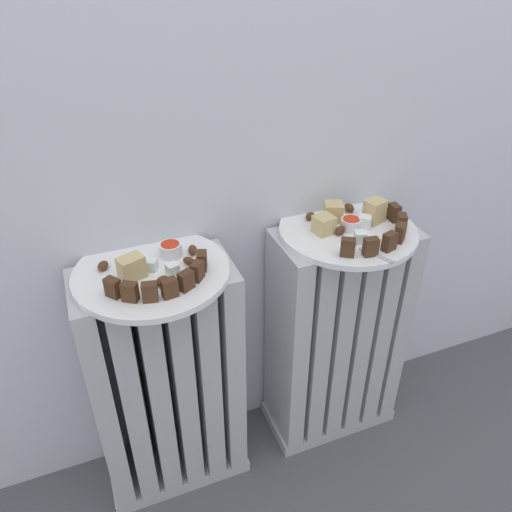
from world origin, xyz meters
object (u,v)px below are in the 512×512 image
Objects in this scene: fork at (365,250)px; plate_right at (348,231)px; radiator_left at (167,385)px; jam_bowl_left at (171,249)px; jam_bowl_right at (351,223)px; plate_left at (152,272)px; radiator_right at (335,337)px.

plate_right is at bearing 80.10° from fork.
radiator_left is 5.58× the size of fork.
radiator_left is at bearing 167.19° from fork.
fork reaches higher than plate_right.
jam_bowl_right is (0.37, -0.04, -0.00)m from jam_bowl_left.
radiator_left is 1.98× the size of plate_left.
plate_right is at bearing 134.49° from jam_bowl_right.
fork is (0.35, -0.12, -0.01)m from jam_bowl_left.
jam_bowl_right is at bearing 77.42° from fork.
jam_bowl_left is (0.04, 0.03, 0.31)m from radiator_left.
jam_bowl_right reaches higher than radiator_left.
radiator_left is at bearing 179.50° from jam_bowl_right.
radiator_left is at bearing 180.00° from plate_right.
radiator_left is 0.50m from plate_right.
radiator_right is at bearing 80.10° from fork.
radiator_right is at bearing 0.00° from plate_left.
jam_bowl_left reaches higher than radiator_right.
radiator_left is 13.41× the size of jam_bowl_left.
plate_left is at bearing -180.00° from radiator_right.
jam_bowl_left is at bearing 175.03° from plate_right.
jam_bowl_left is 0.37m from jam_bowl_right.
jam_bowl_left is 0.37m from fork.
jam_bowl_left is at bearing 160.85° from fork.
plate_left is at bearing 167.19° from fork.
plate_left is at bearing -144.45° from jam_bowl_left.
jam_bowl_right is at bearing -45.51° from plate_right.
plate_left is 0.06m from jam_bowl_left.
plate_left is at bearing -63.43° from radiator_left.
radiator_left is 13.39× the size of jam_bowl_right.
jam_bowl_right reaches higher than fork.
jam_bowl_right reaches higher than plate_right.
radiator_left is 0.32m from jam_bowl_left.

